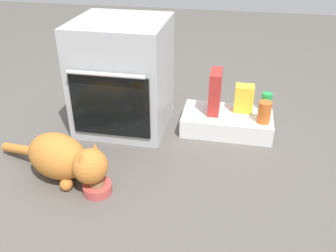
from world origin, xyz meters
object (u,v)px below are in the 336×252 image
Objects in this scene: sauce_jar at (264,112)px; cereal_box at (215,92)px; pantry_cabinet at (227,122)px; soda_can at (266,102)px; snack_bag at (244,99)px; food_bowl at (97,187)px; oven at (123,75)px; cat at (64,158)px.

cereal_box is at bearing 163.89° from sauce_jar.
soda_can reaches higher than pantry_cabinet.
food_bowl is at bearing -130.79° from snack_bag.
cereal_box is at bearing -167.34° from snack_bag.
soda_can is (0.24, 0.10, 0.12)m from pantry_cabinet.
oven is at bearing -173.03° from snack_bag.
pantry_cabinet is 0.22m from cereal_box.
oven is 4.74× the size of food_bowl.
snack_bag is (-0.13, 0.13, 0.02)m from sauce_jar.
cereal_box reaches higher than cat.
pantry_cabinet is at bearing -157.70° from soda_can.
soda_can reaches higher than food_bowl.
food_bowl is 0.97m from cereal_box.
cat is 2.65× the size of cereal_box.
sauce_jar reaches higher than pantry_cabinet.
oven is 5.03× the size of sauce_jar.
food_bowl is 1.10m from snack_bag.
snack_bag is at bearing 12.66° from cereal_box.
cat reaches higher than food_bowl.
food_bowl is at bearing -123.83° from cereal_box.
cereal_box reaches higher than snack_bag.
soda_can is (0.93, 0.14, -0.17)m from oven.
soda_can is at bearing 83.34° from sauce_jar.
pantry_cabinet reaches higher than food_bowl.
oven reaches higher than snack_bag.
snack_bag reaches higher than food_bowl.
snack_bag reaches higher than cat.
sauce_jar is at bearing -16.11° from cereal_box.
cereal_box is 0.35m from soda_can.
cat is 1.19m from snack_bag.
cereal_box is 0.33m from sauce_jar.
oven is 0.92m from sauce_jar.
cat is 1.33m from soda_can.
food_bowl is (-0.62, -0.77, -0.03)m from pantry_cabinet.
oven reaches higher than cat.
cat is 1.02m from cereal_box.
pantry_cabinet is 4.83× the size of soda_can.
snack_bag is at bearing 49.21° from food_bowl.
oven is at bearing -174.86° from cereal_box.
cat is at bearing -140.47° from snack_bag.
soda_can is at bearing 22.30° from pantry_cabinet.
sauce_jar is (0.22, -0.07, 0.13)m from pantry_cabinet.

